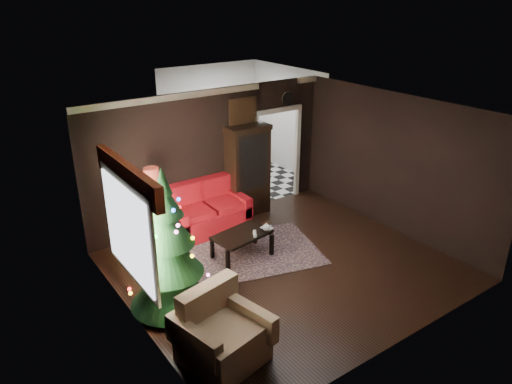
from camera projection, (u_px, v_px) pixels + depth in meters
floor at (285, 267)px, 8.64m from camera, size 5.50×5.50×0.00m
ceiling at (289, 113)px, 7.55m from camera, size 5.50×5.50×0.00m
wall_back at (212, 156)px, 9.98m from camera, size 5.50×0.00×5.50m
wall_front at (408, 258)px, 6.21m from camera, size 5.50×0.00×5.50m
wall_left at (131, 241)px, 6.64m from camera, size 0.00×5.50×5.50m
wall_right at (395, 164)px, 9.56m from camera, size 0.00×5.50×5.50m
doorway at (276, 157)px, 11.02m from camera, size 1.10×0.10×2.10m
left_window at (128, 231)px, 6.79m from camera, size 0.05×1.60×1.40m
valance at (127, 176)px, 6.51m from camera, size 0.12×2.10×0.35m
kitchen_floor at (241, 180)px, 12.55m from camera, size 3.00×3.00×0.00m
kitchen_window at (210, 106)px, 12.99m from camera, size 0.70×0.06×0.70m
rug at (252, 252)px, 9.11m from camera, size 2.85×2.38×0.01m
loveseat at (207, 208)px, 9.78m from camera, size 1.70×0.90×1.00m
curio_cabinet at (248, 173)px, 10.38m from camera, size 0.90×0.45×1.90m
floor_lamp at (155, 212)px, 8.84m from camera, size 0.31×0.31×1.71m
christmas_tree at (168, 249)px, 7.13m from camera, size 1.59×1.59×2.40m
armchair at (222, 331)px, 6.31m from camera, size 1.19×1.19×1.03m
coffee_table at (242, 245)px, 8.88m from camera, size 1.13×0.79×0.47m
teapot at (266, 227)px, 8.85m from camera, size 0.21×0.21×0.15m
cup_a at (255, 232)px, 8.79m from camera, size 0.08×0.08×0.05m
cup_b at (255, 236)px, 8.65m from camera, size 0.06×0.06×0.05m
book at (264, 225)px, 8.88m from camera, size 0.15×0.06×0.21m
wall_clock at (288, 99)px, 10.60m from camera, size 0.32×0.32×0.06m
painting at (242, 112)px, 10.01m from camera, size 0.62×0.05×0.52m
kitchen_counter at (217, 152)px, 13.28m from camera, size 1.80×0.60×0.90m
kitchen_table at (237, 172)px, 12.02m from camera, size 0.70×0.70×0.75m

